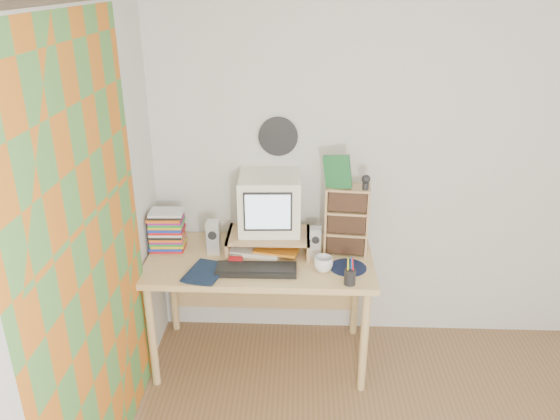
# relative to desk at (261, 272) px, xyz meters

# --- Properties ---
(back_wall) EXTENTS (3.50, 0.00, 3.50)m
(back_wall) POSITION_rel_desk_xyz_m (1.03, 0.31, 0.63)
(back_wall) COLOR silver
(back_wall) RESTS_ON floor
(left_wall) EXTENTS (0.00, 3.50, 3.50)m
(left_wall) POSITION_rel_desk_xyz_m (-0.72, -1.44, 0.63)
(left_wall) COLOR silver
(left_wall) RESTS_ON floor
(curtain) EXTENTS (0.00, 2.20, 2.20)m
(curtain) POSITION_rel_desk_xyz_m (-0.68, -0.96, 0.53)
(curtain) COLOR #C0661B
(curtain) RESTS_ON left_wall
(wall_disc) EXTENTS (0.25, 0.02, 0.25)m
(wall_disc) POSITION_rel_desk_xyz_m (0.10, 0.29, 0.81)
(wall_disc) COLOR black
(wall_disc) RESTS_ON back_wall
(desk) EXTENTS (1.40, 0.70, 0.75)m
(desk) POSITION_rel_desk_xyz_m (0.00, 0.00, 0.00)
(desk) COLOR tan
(desk) RESTS_ON floor
(monitor_riser) EXTENTS (0.52, 0.30, 0.12)m
(monitor_riser) POSITION_rel_desk_xyz_m (0.05, 0.04, 0.23)
(monitor_riser) COLOR tan
(monitor_riser) RESTS_ON desk
(crt_monitor) EXTENTS (0.39, 0.39, 0.36)m
(crt_monitor) POSITION_rel_desk_xyz_m (0.05, 0.09, 0.43)
(crt_monitor) COLOR white
(crt_monitor) RESTS_ON monitor_riser
(speaker_left) EXTENTS (0.08, 0.08, 0.21)m
(speaker_left) POSITION_rel_desk_xyz_m (-0.29, 0.00, 0.24)
(speaker_left) COLOR silver
(speaker_left) RESTS_ON desk
(speaker_right) EXTENTS (0.07, 0.07, 0.19)m
(speaker_right) POSITION_rel_desk_xyz_m (0.34, -0.01, 0.23)
(speaker_right) COLOR silver
(speaker_right) RESTS_ON desk
(keyboard) EXTENTS (0.48, 0.16, 0.03)m
(keyboard) POSITION_rel_desk_xyz_m (-0.01, -0.24, 0.15)
(keyboard) COLOR black
(keyboard) RESTS_ON desk
(dvd_stack) EXTENTS (0.21, 0.16, 0.30)m
(dvd_stack) POSITION_rel_desk_xyz_m (-0.59, 0.04, 0.28)
(dvd_stack) COLOR brown
(dvd_stack) RESTS_ON desk
(cd_rack) EXTENTS (0.28, 0.17, 0.44)m
(cd_rack) POSITION_rel_desk_xyz_m (0.53, 0.03, 0.36)
(cd_rack) COLOR tan
(cd_rack) RESTS_ON desk
(mug) EXTENTS (0.14, 0.14, 0.09)m
(mug) POSITION_rel_desk_xyz_m (0.39, -0.21, 0.18)
(mug) COLOR white
(mug) RESTS_ON desk
(diary) EXTENTS (0.28, 0.24, 0.05)m
(diary) POSITION_rel_desk_xyz_m (-0.40, -0.25, 0.16)
(diary) COLOR #0E1C35
(diary) RESTS_ON desk
(mousepad) EXTENTS (0.27, 0.27, 0.00)m
(mousepad) POSITION_rel_desk_xyz_m (0.54, -0.17, 0.14)
(mousepad) COLOR black
(mousepad) RESTS_ON desk
(pen_cup) EXTENTS (0.08, 0.08, 0.13)m
(pen_cup) POSITION_rel_desk_xyz_m (0.53, -0.36, 0.20)
(pen_cup) COLOR black
(pen_cup) RESTS_ON desk
(papers) EXTENTS (0.36, 0.29, 0.04)m
(papers) POSITION_rel_desk_xyz_m (0.03, 0.03, 0.16)
(papers) COLOR white
(papers) RESTS_ON desk
(red_box) EXTENTS (0.08, 0.06, 0.04)m
(red_box) POSITION_rel_desk_xyz_m (-0.14, -0.15, 0.15)
(red_box) COLOR red
(red_box) RESTS_ON desk
(game_box) EXTENTS (0.16, 0.08, 0.20)m
(game_box) POSITION_rel_desk_xyz_m (0.46, 0.01, 0.68)
(game_box) COLOR #1B602F
(game_box) RESTS_ON cd_rack
(webcam) EXTENTS (0.06, 0.06, 0.09)m
(webcam) POSITION_rel_desk_xyz_m (0.63, -0.01, 0.62)
(webcam) COLOR black
(webcam) RESTS_ON cd_rack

